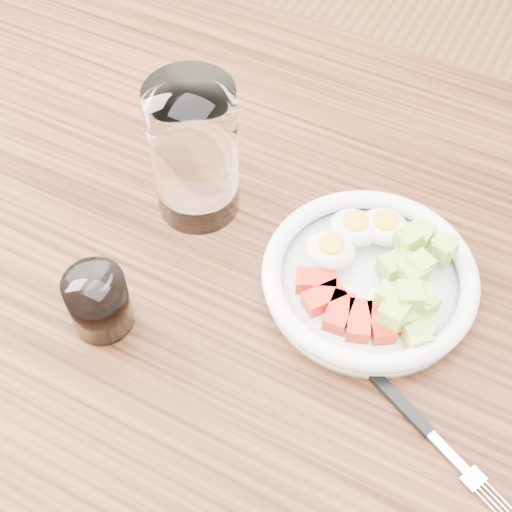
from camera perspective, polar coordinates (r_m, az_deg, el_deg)
The scene contains 6 objects.
ground at distance 1.48m, azimuth 0.18°, elevation -18.92°, with size 4.00×4.00×0.00m, color brown.
dining_table at distance 0.86m, azimuth 0.29°, elevation -5.82°, with size 1.50×0.90×0.77m.
bowl at distance 0.77m, azimuth 9.21°, elevation -1.51°, with size 0.23×0.23×0.06m.
fork at distance 0.71m, azimuth 12.66°, elevation -12.60°, with size 0.17×0.09×0.01m.
water_glass at distance 0.78m, azimuth -4.95°, elevation 8.26°, with size 0.10×0.10×0.17m, color white.
coffee_glass at distance 0.74m, azimuth -12.46°, elevation -3.65°, with size 0.06×0.06×0.07m.
Camera 1 is at (0.19, -0.39, 1.42)m, focal length 50.00 mm.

